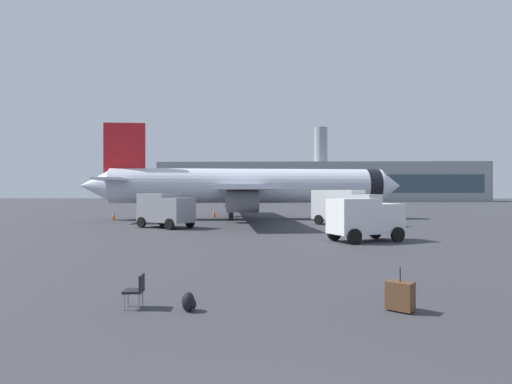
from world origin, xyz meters
The scene contains 10 objects.
airplane_at_gate centered at (-2.52, 42.36, 3.66)m, with size 35.77×32.34×10.50m.
service_truck centered at (-8.72, 30.70, 1.61)m, with size 5.22×4.47×2.90m.
fuel_truck centered at (6.90, 34.19, 1.77)m, with size 6.08×5.78×3.20m.
cargo_van centered at (5.81, 21.46, 1.45)m, with size 4.83×3.73×2.60m.
safety_cone_near centered at (-6.68, 46.41, 0.41)m, with size 0.44×0.44×0.83m.
safety_cone_mid centered at (-17.03, 41.13, 0.38)m, with size 0.44×0.44×0.78m.
rolling_suitcase centered at (3.33, 6.45, 0.39)m, with size 0.75×0.71×1.10m.
traveller_backpack centered at (-1.97, 6.27, 0.23)m, with size 0.36×0.40×0.48m.
gate_chair centered at (-3.37, 6.51, 0.50)m, with size 0.52×0.52×0.86m.
terminal_building centered at (16.69, 137.18, 6.47)m, with size 105.65×17.21×24.70m.
Camera 1 is at (0.06, -4.18, 2.98)m, focal length 29.47 mm.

